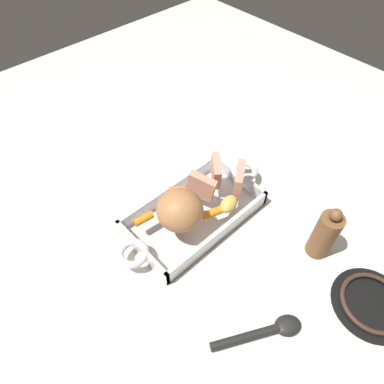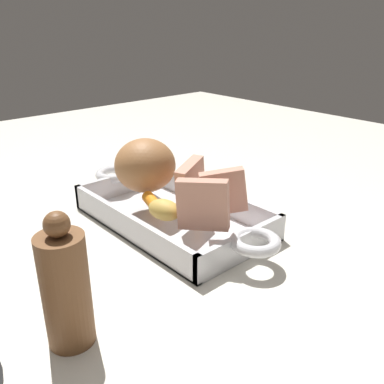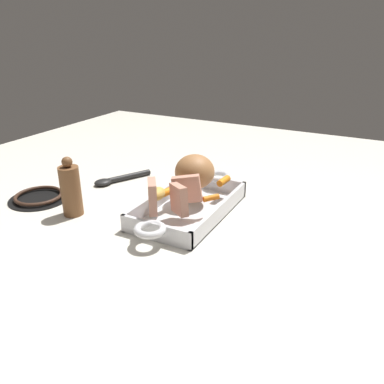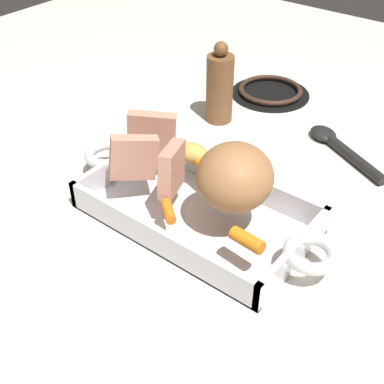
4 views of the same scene
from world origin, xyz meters
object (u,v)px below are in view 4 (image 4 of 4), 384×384
at_px(pork_roast, 235,177).
at_px(roast_slice_thick, 172,169).
at_px(potato_golden_small, 191,153).
at_px(stove_burner_rear, 270,91).
at_px(pepper_mill, 220,87).
at_px(baby_carrot_long, 169,212).
at_px(baby_carrot_center_left, 247,240).
at_px(serving_spoon, 339,146).
at_px(roast_slice_outer, 133,158).
at_px(roast_slice_thin, 152,135).
at_px(baby_carrot_northeast, 208,168).
at_px(roasting_dish, 196,209).

xyz_separation_m(pork_roast, roast_slice_thick, (0.10, 0.03, -0.01)).
height_order(potato_golden_small, stove_burner_rear, potato_golden_small).
bearing_deg(pepper_mill, baby_carrot_long, 114.58).
relative_size(pork_roast, baby_carrot_long, 2.55).
bearing_deg(potato_golden_small, pepper_mill, -65.91).
height_order(pork_roast, roast_slice_thick, pork_roast).
bearing_deg(roast_slice_thick, baby_carrot_center_left, 167.29).
distance_m(pork_roast, serving_spoon, 0.32).
height_order(roast_slice_outer, pepper_mill, pepper_mill).
distance_m(roast_slice_thin, pepper_mill, 0.24).
relative_size(potato_golden_small, serving_spoon, 0.30).
bearing_deg(baby_carrot_northeast, baby_carrot_long, 98.86).
xyz_separation_m(roast_slice_thick, stove_burner_rear, (0.09, -0.46, -0.08)).
height_order(roast_slice_thick, serving_spoon, roast_slice_thick).
height_order(pork_roast, roast_slice_thin, pork_roast).
bearing_deg(roast_slice_outer, potato_golden_small, -115.58).
xyz_separation_m(roasting_dish, serving_spoon, (-0.09, -0.32, -0.01)).
height_order(roasting_dish, roast_slice_thin, roast_slice_thin).
distance_m(baby_carrot_center_left, stove_burner_rear, 0.56).
distance_m(baby_carrot_northeast, baby_carrot_center_left, 0.18).
xyz_separation_m(roast_slice_outer, potato_golden_small, (-0.04, -0.09, -0.02)).
relative_size(roasting_dish, roast_slice_outer, 6.47).
bearing_deg(stove_burner_rear, roast_slice_outer, 93.32).
bearing_deg(roast_slice_thick, pepper_mill, -67.70).
height_order(roast_slice_outer, stove_burner_rear, roast_slice_outer).
relative_size(baby_carrot_long, pepper_mill, 0.27).
bearing_deg(baby_carrot_long, roast_slice_outer, -20.84).
relative_size(baby_carrot_center_left, stove_burner_rear, 0.28).
bearing_deg(pepper_mill, baby_carrot_center_left, 130.44).
bearing_deg(potato_golden_small, roast_slice_thin, 22.12).
xyz_separation_m(roast_slice_thick, serving_spoon, (-0.13, -0.34, -0.08)).
bearing_deg(roasting_dish, baby_carrot_long, 91.26).
bearing_deg(baby_carrot_center_left, pepper_mill, -49.56).
distance_m(roasting_dish, baby_carrot_long, 0.08).
xyz_separation_m(baby_carrot_long, serving_spoon, (-0.09, -0.39, -0.05)).
relative_size(roast_slice_thin, serving_spoon, 0.40).
relative_size(roasting_dish, stove_burner_rear, 2.67).
distance_m(roast_slice_outer, pepper_mill, 0.31).
relative_size(roast_slice_outer, roast_slice_thin, 0.93).
xyz_separation_m(roast_slice_outer, baby_carrot_center_left, (-0.23, 0.02, -0.03)).
bearing_deg(roast_slice_thick, roast_slice_thin, -31.00).
distance_m(baby_carrot_center_left, potato_golden_small, 0.22).
relative_size(roast_slice_thick, potato_golden_small, 1.25).
xyz_separation_m(roasting_dish, pork_roast, (-0.06, -0.01, 0.08)).
bearing_deg(roast_slice_thin, stove_burner_rear, -88.89).
distance_m(roast_slice_thick, serving_spoon, 0.37).
bearing_deg(roast_slice_outer, baby_carrot_center_left, 174.15).
relative_size(roasting_dish, baby_carrot_long, 10.56).
distance_m(roast_slice_outer, baby_carrot_center_left, 0.23).
height_order(baby_carrot_northeast, pepper_mill, pepper_mill).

